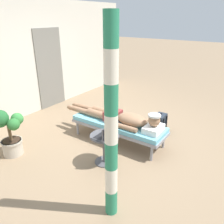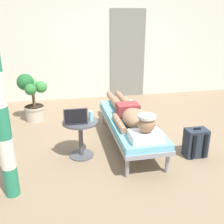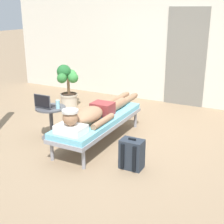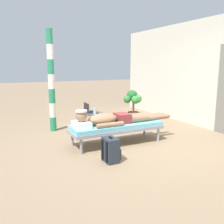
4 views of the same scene
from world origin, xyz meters
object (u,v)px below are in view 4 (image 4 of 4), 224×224
object	(u,v)px
lounge_chair	(117,127)
laptop	(89,110)
side_table	(93,120)
porch_post	(51,82)
drink_glass	(95,111)
potted_plant	(133,105)
backpack	(111,150)
person_reclining	(113,119)

from	to	relation	value
lounge_chair	laptop	distance (m)	0.89
side_table	laptop	world-z (taller)	laptop
porch_post	lounge_chair	bearing A→B (deg)	30.13
lounge_chair	side_table	distance (m)	0.78
side_table	porch_post	world-z (taller)	porch_post
drink_glass	potted_plant	bearing A→B (deg)	120.49
drink_glass	lounge_chair	bearing A→B (deg)	19.78
side_table	potted_plant	world-z (taller)	potted_plant
laptop	drink_glass	size ratio (longest dim) A/B	2.28
backpack	potted_plant	world-z (taller)	potted_plant
laptop	drink_glass	distance (m)	0.22
person_reclining	side_table	bearing A→B (deg)	-169.15
person_reclining	drink_glass	world-z (taller)	person_reclining
lounge_chair	person_reclining	world-z (taller)	person_reclining
person_reclining	porch_post	world-z (taller)	porch_post
lounge_chair	laptop	xyz separation A→B (m)	(-0.81, -0.27, 0.24)
porch_post	laptop	bearing A→B (deg)	40.48
lounge_chair	side_table	bearing A→B (deg)	-164.12
lounge_chair	potted_plant	size ratio (longest dim) A/B	2.13
lounge_chair	drink_glass	xyz separation A→B (m)	(-0.60, -0.22, 0.25)
laptop	porch_post	world-z (taller)	porch_post
lounge_chair	backpack	xyz separation A→B (m)	(0.81, -0.53, -0.15)
person_reclining	side_table	size ratio (longest dim) A/B	4.15
lounge_chair	person_reclining	xyz separation A→B (m)	(0.00, -0.07, 0.17)
potted_plant	drink_glass	bearing A→B (deg)	-59.51
side_table	backpack	world-z (taller)	side_table
lounge_chair	potted_plant	xyz separation A→B (m)	(-1.50, 1.31, 0.14)
lounge_chair	drink_glass	world-z (taller)	drink_glass
person_reclining	backpack	distance (m)	0.98
person_reclining	drink_glass	bearing A→B (deg)	-166.31
drink_glass	porch_post	size ratio (longest dim) A/B	0.06
person_reclining	side_table	distance (m)	0.78
person_reclining	lounge_chair	bearing A→B (deg)	90.00
lounge_chair	potted_plant	world-z (taller)	potted_plant
lounge_chair	backpack	distance (m)	0.98
backpack	person_reclining	bearing A→B (deg)	150.42
laptop	backpack	world-z (taller)	laptop
side_table	person_reclining	bearing A→B (deg)	10.85
lounge_chair	person_reclining	size ratio (longest dim) A/B	0.87
laptop	backpack	distance (m)	1.69
side_table	potted_plant	bearing A→B (deg)	116.18
backpack	potted_plant	size ratio (longest dim) A/B	0.48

